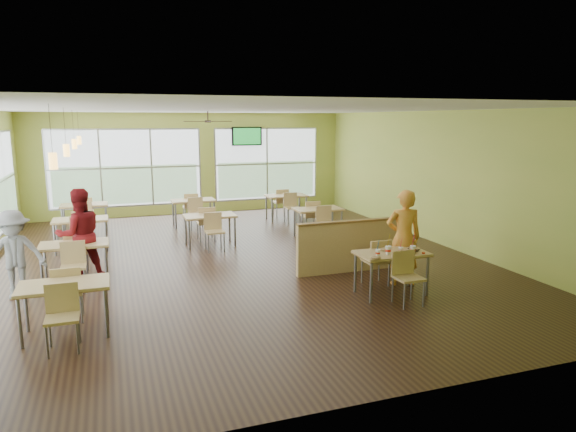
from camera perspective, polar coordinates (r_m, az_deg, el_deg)
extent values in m
plane|color=black|center=(11.18, -5.63, -4.90)|extent=(12.00, 12.00, 0.00)
plane|color=white|center=(10.77, -5.95, 11.73)|extent=(12.00, 12.00, 0.00)
cube|color=#B9BD4C|center=(16.72, -10.65, 5.74)|extent=(10.00, 0.04, 3.20)
cube|color=#B9BD4C|center=(5.31, 9.66, -4.70)|extent=(10.00, 0.04, 3.20)
cube|color=#B9BD4C|center=(12.96, 16.30, 4.09)|extent=(0.04, 12.00, 3.20)
cube|color=white|center=(16.53, -17.52, 5.11)|extent=(4.50, 0.02, 2.35)
cube|color=white|center=(17.26, -2.36, 5.81)|extent=(3.50, 0.02, 2.35)
cube|color=#B7BABC|center=(16.88, -9.65, 1.54)|extent=(8.00, 0.04, 0.05)
cube|color=tan|center=(9.02, 11.45, -4.07)|extent=(1.20, 0.70, 0.04)
cube|color=brown|center=(9.02, 11.45, -4.23)|extent=(1.22, 0.71, 0.01)
cylinder|color=slate|center=(8.62, 9.23, -7.29)|extent=(0.05, 0.05, 0.71)
cylinder|color=slate|center=(9.17, 15.22, -6.43)|extent=(0.05, 0.05, 0.71)
cylinder|color=slate|center=(9.11, 7.49, -6.25)|extent=(0.05, 0.05, 0.71)
cylinder|color=slate|center=(9.63, 13.27, -5.51)|extent=(0.05, 0.05, 0.71)
cube|color=tan|center=(9.55, 9.71, -4.92)|extent=(0.42, 0.42, 0.04)
cube|color=tan|center=(9.65, 9.21, -3.38)|extent=(0.42, 0.04, 0.40)
cube|color=tan|center=(8.64, 13.25, -6.72)|extent=(0.42, 0.42, 0.04)
cube|color=tan|center=(8.43, 14.01, -5.65)|extent=(0.42, 0.04, 0.40)
cube|color=tan|center=(10.30, 7.30, -3.41)|extent=(2.40, 0.12, 1.00)
cube|color=brown|center=(10.19, 7.37, -0.57)|extent=(2.40, 0.14, 0.04)
cube|color=tan|center=(7.84, -23.66, -7.03)|extent=(1.20, 0.70, 0.04)
cube|color=brown|center=(7.85, -23.65, -7.21)|extent=(1.22, 0.71, 0.01)
cylinder|color=slate|center=(7.75, -27.65, -10.50)|extent=(0.05, 0.05, 0.71)
cylinder|color=slate|center=(7.65, -19.52, -10.13)|extent=(0.05, 0.05, 0.71)
cylinder|color=slate|center=(8.29, -27.09, -9.09)|extent=(0.05, 0.05, 0.71)
cylinder|color=slate|center=(8.20, -19.52, -8.73)|extent=(0.05, 0.05, 0.71)
cube|color=tan|center=(8.45, -23.26, -7.75)|extent=(0.42, 0.42, 0.04)
cube|color=tan|center=(8.56, -23.28, -5.96)|extent=(0.42, 0.04, 0.40)
cube|color=tan|center=(7.41, -23.80, -10.35)|extent=(0.42, 0.42, 0.04)
cube|color=tan|center=(7.16, -24.05, -9.23)|extent=(0.42, 0.04, 0.40)
cube|color=tan|center=(10.25, -22.68, -2.91)|extent=(1.20, 0.70, 0.04)
cube|color=brown|center=(10.26, -22.67, -3.05)|extent=(1.22, 0.71, 0.01)
cylinder|color=slate|center=(10.11, -25.68, -5.52)|extent=(0.05, 0.05, 0.71)
cylinder|color=slate|center=(10.04, -19.53, -5.18)|extent=(0.05, 0.05, 0.71)
cylinder|color=slate|center=(10.67, -25.36, -4.69)|extent=(0.05, 0.05, 0.71)
cylinder|color=slate|center=(10.60, -19.54, -4.36)|extent=(0.05, 0.05, 0.71)
cube|color=tan|center=(10.85, -22.42, -3.70)|extent=(0.42, 0.42, 0.04)
cube|color=tan|center=(10.98, -22.46, -2.35)|extent=(0.42, 0.04, 0.40)
cube|color=tan|center=(9.79, -22.74, -5.23)|extent=(0.42, 0.42, 0.04)
cube|color=tan|center=(9.55, -22.90, -4.26)|extent=(0.42, 0.04, 0.40)
cube|color=tan|center=(12.70, -22.09, -0.37)|extent=(1.20, 0.70, 0.04)
cube|color=brown|center=(12.70, -22.08, -0.48)|extent=(1.22, 0.71, 0.01)
cylinder|color=slate|center=(12.53, -24.49, -2.45)|extent=(0.05, 0.05, 0.71)
cylinder|color=slate|center=(12.47, -19.55, -2.15)|extent=(0.05, 0.05, 0.71)
cylinder|color=slate|center=(13.09, -24.27, -1.89)|extent=(0.05, 0.05, 0.71)
cylinder|color=slate|center=(13.03, -19.55, -1.61)|extent=(0.05, 0.05, 0.71)
cube|color=tan|center=(13.29, -21.90, -1.12)|extent=(0.42, 0.42, 0.04)
cube|color=tan|center=(13.43, -21.93, -0.05)|extent=(0.42, 0.04, 0.40)
cube|color=tan|center=(12.21, -22.10, -2.13)|extent=(0.42, 0.42, 0.04)
cube|color=tan|center=(11.98, -22.22, -1.30)|extent=(0.42, 0.04, 0.40)
cube|color=tan|center=(14.86, -21.72, 1.17)|extent=(1.20, 0.70, 0.04)
cube|color=brown|center=(14.87, -21.72, 1.08)|extent=(1.22, 0.71, 0.01)
cylinder|color=slate|center=(14.67, -23.77, -0.58)|extent=(0.05, 0.05, 0.71)
cylinder|color=slate|center=(14.62, -19.55, -0.32)|extent=(0.05, 0.05, 0.71)
cylinder|color=slate|center=(15.24, -23.61, -0.17)|extent=(0.05, 0.05, 0.71)
cylinder|color=slate|center=(15.19, -19.55, 0.07)|extent=(0.05, 0.05, 0.71)
cube|color=tan|center=(15.45, -21.58, 0.47)|extent=(0.42, 0.42, 0.04)
cube|color=tan|center=(15.60, -21.61, 1.38)|extent=(0.42, 0.04, 0.40)
cube|color=tan|center=(14.37, -21.73, -0.27)|extent=(0.42, 0.42, 0.04)
cube|color=tan|center=(14.14, -21.82, 0.47)|extent=(0.42, 0.04, 0.40)
cube|color=tan|center=(12.38, -8.69, 0.04)|extent=(1.20, 0.70, 0.04)
cube|color=brown|center=(12.39, -8.69, -0.08)|extent=(1.22, 0.71, 0.01)
cylinder|color=slate|center=(12.09, -10.90, -2.11)|extent=(0.05, 0.05, 0.71)
cylinder|color=slate|center=(12.29, -5.91, -1.76)|extent=(0.05, 0.05, 0.71)
cylinder|color=slate|center=(12.65, -11.29, -1.55)|extent=(0.05, 0.05, 0.71)
cylinder|color=slate|center=(12.84, -6.52, -1.23)|extent=(0.05, 0.05, 0.71)
cube|color=tan|center=(12.97, -9.11, -0.75)|extent=(0.42, 0.42, 0.04)
cube|color=tan|center=(13.11, -9.28, 0.35)|extent=(0.42, 0.04, 0.40)
cube|color=tan|center=(11.91, -8.16, -1.75)|extent=(0.42, 0.42, 0.04)
cube|color=tan|center=(11.68, -8.01, -0.89)|extent=(0.42, 0.04, 0.40)
cube|color=tan|center=(14.81, -10.49, 1.73)|extent=(1.20, 0.70, 0.04)
cube|color=brown|center=(14.82, -10.49, 1.63)|extent=(1.22, 0.71, 0.01)
cylinder|color=slate|center=(14.52, -12.37, -0.02)|extent=(0.05, 0.05, 0.71)
cylinder|color=slate|center=(14.68, -8.19, 0.24)|extent=(0.05, 0.05, 0.71)
cylinder|color=slate|center=(15.09, -12.64, 0.37)|extent=(0.05, 0.05, 0.71)
cylinder|color=slate|center=(15.25, -8.61, 0.61)|extent=(0.05, 0.05, 0.71)
cube|color=tan|center=(15.40, -10.78, 1.00)|extent=(0.42, 0.42, 0.04)
cube|color=tan|center=(15.55, -10.91, 1.91)|extent=(0.42, 0.04, 0.40)
cube|color=tan|center=(14.32, -10.11, 0.30)|extent=(0.42, 0.42, 0.04)
cube|color=tan|center=(14.10, -10.02, 1.05)|extent=(0.42, 0.04, 0.40)
cube|color=tan|center=(13.17, 3.36, 0.78)|extent=(1.20, 0.70, 0.04)
cube|color=brown|center=(13.18, 3.36, 0.68)|extent=(1.22, 0.71, 0.01)
cylinder|color=slate|center=(12.78, 1.61, -1.22)|extent=(0.05, 0.05, 0.71)
cylinder|color=slate|center=(13.20, 5.99, -0.89)|extent=(0.05, 0.05, 0.71)
cylinder|color=slate|center=(13.31, 0.72, -0.73)|extent=(0.05, 0.05, 0.71)
cylinder|color=slate|center=(13.71, 4.96, -0.44)|extent=(0.05, 0.05, 0.71)
cube|color=tan|center=(13.72, 2.47, 0.01)|extent=(0.42, 0.42, 0.04)
cube|color=tan|center=(13.86, 2.18, 1.04)|extent=(0.42, 0.04, 0.40)
cube|color=tan|center=(12.73, 4.30, -0.86)|extent=(0.42, 0.42, 0.04)
cube|color=tan|center=(12.52, 4.66, -0.04)|extent=(0.42, 0.04, 0.40)
cube|color=tan|center=(15.48, -0.20, 2.29)|extent=(1.20, 0.70, 0.04)
cube|color=brown|center=(15.48, -0.20, 2.20)|extent=(1.22, 0.71, 0.01)
cylinder|color=slate|center=(15.10, -1.77, 0.63)|extent=(0.05, 0.05, 0.71)
cylinder|color=slate|center=(15.46, 2.05, 0.86)|extent=(0.05, 0.05, 0.71)
cylinder|color=slate|center=(15.65, -2.41, 0.98)|extent=(0.05, 0.05, 0.71)
cylinder|color=slate|center=(15.99, 1.29, 1.20)|extent=(0.05, 0.05, 0.71)
cube|color=tan|center=(16.04, -0.84, 1.57)|extent=(0.42, 0.42, 0.04)
cube|color=tan|center=(16.18, -1.05, 2.44)|extent=(0.42, 0.04, 0.40)
cube|color=tan|center=(15.01, 0.49, 0.94)|extent=(0.42, 0.42, 0.04)
cube|color=tan|center=(14.80, 0.74, 1.67)|extent=(0.42, 0.04, 0.40)
cylinder|color=#2D2119|center=(7.51, -24.88, 8.61)|extent=(0.01, 0.01, 0.70)
cylinder|color=#FFB747|center=(7.52, -24.64, 5.57)|extent=(0.11, 0.11, 0.22)
cylinder|color=#2D2119|center=(10.00, -23.57, 8.99)|extent=(0.01, 0.01, 0.70)
cylinder|color=#FFB747|center=(10.01, -23.40, 6.71)|extent=(0.11, 0.11, 0.22)
cylinder|color=#2D2119|center=(12.49, -22.77, 9.22)|extent=(0.01, 0.01, 0.70)
cylinder|color=#FFB747|center=(12.50, -22.64, 7.39)|extent=(0.11, 0.11, 0.22)
cylinder|color=#2D2119|center=(14.69, -22.30, 9.35)|extent=(0.01, 0.01, 0.70)
cylinder|color=#FFB747|center=(14.70, -22.19, 7.80)|extent=(0.11, 0.11, 0.22)
cylinder|color=#2D2119|center=(13.70, -8.91, 10.93)|extent=(0.03, 0.03, 0.24)
cylinder|color=#2D2119|center=(13.70, -8.89, 10.35)|extent=(0.16, 0.16, 0.06)
cube|color=#2D2119|center=(13.77, -7.43, 10.39)|extent=(0.55, 0.10, 0.01)
cube|color=#2D2119|center=(14.05, -9.15, 10.35)|extent=(0.10, 0.55, 0.01)
cube|color=#2D2119|center=(13.64, -10.36, 10.30)|extent=(0.55, 0.10, 0.01)
cube|color=#2D2119|center=(13.36, -8.61, 10.35)|extent=(0.10, 0.55, 0.01)
cube|color=black|center=(16.94, -4.60, 8.83)|extent=(1.00, 0.06, 0.60)
cube|color=green|center=(16.90, -4.57, 8.83)|extent=(0.90, 0.01, 0.52)
imported|color=#E15719|center=(9.55, 12.71, -2.36)|extent=(0.73, 0.58, 1.76)
imported|color=maroon|center=(10.37, -22.14, -1.92)|extent=(0.98, 0.85, 1.74)
imported|color=slate|center=(9.80, -28.11, -3.79)|extent=(1.00, 0.60, 1.52)
cone|color=white|center=(8.69, 9.95, -4.08)|extent=(0.08, 0.08, 0.11)
cylinder|color=red|center=(8.69, 9.95, -4.07)|extent=(0.08, 0.08, 0.03)
cylinder|color=white|center=(8.67, 9.96, -3.71)|extent=(0.08, 0.08, 0.01)
cylinder|color=blue|center=(8.65, 9.98, -3.11)|extent=(0.02, 0.05, 0.19)
cone|color=white|center=(8.83, 11.07, -3.79)|extent=(0.10, 0.10, 0.13)
cylinder|color=red|center=(8.83, 11.07, -3.77)|extent=(0.09, 0.09, 0.04)
cylinder|color=white|center=(8.81, 11.09, -3.32)|extent=(0.11, 0.11, 0.01)
cylinder|color=gold|center=(8.78, 11.12, -2.58)|extent=(0.03, 0.06, 0.24)
cone|color=white|center=(8.94, 12.42, -3.76)|extent=(0.08, 0.08, 0.10)
cylinder|color=red|center=(8.94, 12.42, -3.75)|extent=(0.07, 0.07, 0.03)
cylinder|color=white|center=(8.93, 12.43, -3.40)|extent=(0.08, 0.08, 0.01)
cylinder|color=#DA2843|center=(8.90, 12.45, -2.84)|extent=(0.02, 0.05, 0.19)
cone|color=white|center=(8.98, 13.71, -3.67)|extent=(0.10, 0.10, 0.13)
cylinder|color=red|center=(8.98, 13.71, -3.66)|extent=(0.09, 0.09, 0.04)
cylinder|color=white|center=(8.96, 13.73, -3.23)|extent=(0.10, 0.10, 0.01)
cylinder|color=#DA2843|center=(8.93, 13.76, -2.53)|extent=(0.02, 0.06, 0.23)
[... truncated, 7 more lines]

